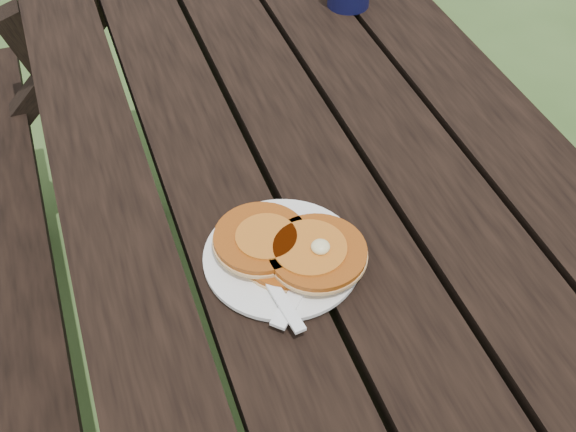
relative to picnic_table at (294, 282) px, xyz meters
name	(u,v)px	position (x,y,z in m)	size (l,w,h in m)	color
ground	(293,382)	(0.00, 0.00, -0.37)	(60.00, 60.00, 0.00)	#344E21
picnic_table	(294,282)	(0.00, 0.00, 0.00)	(1.36, 1.80, 0.75)	black
plate	(282,258)	(-0.11, -0.25, 0.39)	(0.20, 0.20, 0.01)	white
pancake_stack	(290,248)	(-0.10, -0.25, 0.41)	(0.19, 0.17, 0.04)	#A64C12
knife	(307,274)	(-0.09, -0.29, 0.39)	(0.02, 0.18, 0.01)	white
fork	(280,298)	(-0.14, -0.32, 0.40)	(0.03, 0.16, 0.01)	white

